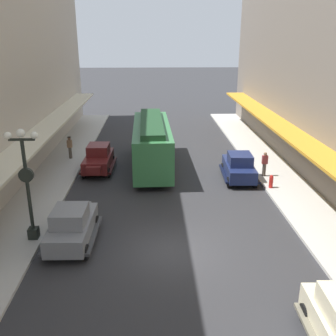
% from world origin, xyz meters
% --- Properties ---
extents(ground_plane, '(200.00, 200.00, 0.00)m').
position_xyz_m(ground_plane, '(0.00, 0.00, 0.00)').
color(ground_plane, '#2D2D30').
extents(sidewalk_left, '(3.00, 60.00, 0.15)m').
position_xyz_m(sidewalk_left, '(-7.50, 0.00, 0.07)').
color(sidewalk_left, '#B7B5AD').
rests_on(sidewalk_left, ground).
extents(parked_car_0, '(2.30, 4.32, 1.84)m').
position_xyz_m(parked_car_0, '(4.74, 8.64, 0.94)').
color(parked_car_0, '#19234C').
rests_on(parked_car_0, ground).
extents(parked_car_1, '(2.21, 4.29, 1.84)m').
position_xyz_m(parked_car_1, '(-4.65, 10.77, 0.94)').
color(parked_car_1, '#591919').
rests_on(parked_car_1, ground).
extents(parked_car_3, '(2.23, 4.29, 1.84)m').
position_xyz_m(parked_car_3, '(-4.54, 0.83, 0.94)').
color(parked_car_3, slate).
rests_on(parked_car_3, ground).
extents(streetcar, '(2.71, 9.65, 3.46)m').
position_xyz_m(streetcar, '(-0.93, 11.37, 1.90)').
color(streetcar, '#33723F').
rests_on(streetcar, ground).
extents(lamp_post_with_clock, '(1.42, 0.44, 5.16)m').
position_xyz_m(lamp_post_with_clock, '(-6.40, 1.16, 2.99)').
color(lamp_post_with_clock, black).
rests_on(lamp_post_with_clock, sidewalk_left).
extents(fire_hydrant, '(0.24, 0.24, 0.82)m').
position_xyz_m(fire_hydrant, '(6.35, 6.83, 0.56)').
color(fire_hydrant, '#B21E19').
rests_on(fire_hydrant, sidewalk_right).
extents(pedestrian_0, '(0.36, 0.28, 1.67)m').
position_xyz_m(pedestrian_0, '(-7.13, 13.31, 1.01)').
color(pedestrian_0, '#4C4238').
rests_on(pedestrian_0, sidewalk_left).
extents(pedestrian_1, '(0.36, 0.24, 1.64)m').
position_xyz_m(pedestrian_1, '(6.49, 8.90, 0.99)').
color(pedestrian_1, '#4C4238').
rests_on(pedestrian_1, sidewalk_right).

